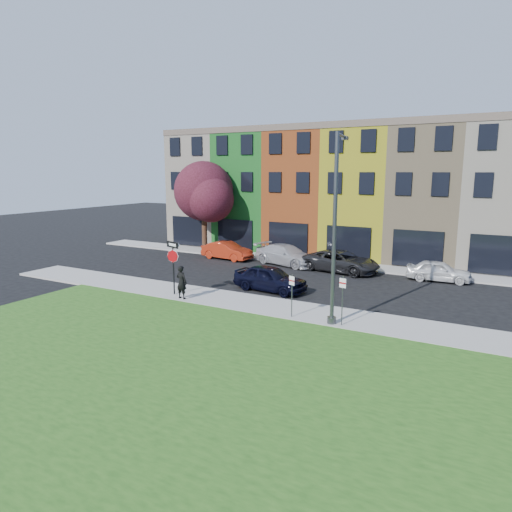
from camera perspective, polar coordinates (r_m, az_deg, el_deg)
The scene contains 16 objects.
ground at distance 20.99m, azimuth -2.26°, elevation -8.57°, with size 120.00×120.00×0.00m, color black.
sidewalk_near at distance 22.66m, azimuth 6.07°, elevation -7.00°, with size 40.00×3.00×0.12m, color gray.
sidewalk_far at distance 35.27m, azimuth 6.15°, elevation -0.62°, with size 40.00×2.40×0.12m, color gray.
grass_park at distance 13.12m, azimuth 15.66°, elevation -21.26°, with size 40.00×16.00×0.10m, color #214915.
rowhouse_block at distance 40.27m, azimuth 10.39°, elevation 7.73°, with size 30.00×10.12×10.00m.
stop_sign at distance 25.44m, azimuth -10.34°, elevation -0.12°, with size 1.01×0.35×2.97m.
man at distance 24.76m, azimuth -9.29°, elevation -3.24°, with size 0.69×0.47×1.81m, color black.
sedan_near at distance 26.51m, azimuth 1.77°, elevation -2.79°, with size 4.58×2.23×1.50m, color black.
parked_car_red at distance 36.05m, azimuth -3.66°, elevation 0.69°, with size 4.35×1.87×1.39m, color #9C2611.
parked_car_silver at distance 33.90m, azimuth 3.82°, elevation 0.14°, with size 5.52×3.35×1.50m, color #9E9EA3.
parked_car_dark at distance 31.99m, azimuth 10.59°, elevation -0.67°, with size 5.64×3.26×1.48m, color black.
parked_car_white at distance 31.08m, azimuth 21.87°, elevation -1.74°, with size 3.99×1.85×1.32m, color silver.
street_lamp at distance 20.30m, azimuth 9.87°, elevation 3.27°, with size 0.71×2.56×8.40m.
parking_sign_a at distance 21.38m, azimuth 4.50°, elevation -4.30°, with size 0.31×0.14×2.04m.
parking_sign_b at distance 20.50m, azimuth 10.76°, elevation -4.78°, with size 0.32×0.11×2.24m.
tree_purple at distance 39.01m, azimuth -6.40°, elevation 7.87°, with size 6.00×5.25×7.59m.
Camera 1 is at (10.26, -16.96, 6.89)m, focal length 32.00 mm.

